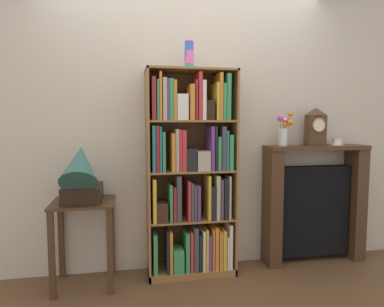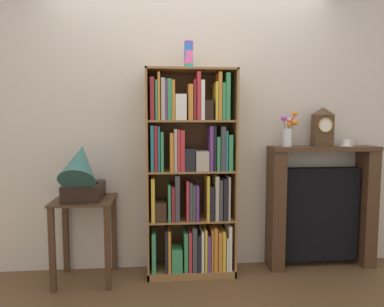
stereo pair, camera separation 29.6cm
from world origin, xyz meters
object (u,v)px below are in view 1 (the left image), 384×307
at_px(bookshelf, 192,179).
at_px(teacup_with_saucer, 337,142).
at_px(flower_vase, 284,130).
at_px(side_table_left, 84,225).
at_px(gramophone, 81,174).
at_px(mantel_clock, 316,127).
at_px(cup_stack, 189,55).
at_px(fireplace_mantel, 313,204).

xyz_separation_m(bookshelf, teacup_with_saucer, (1.42, 0.05, 0.31)).
distance_m(flower_vase, teacup_with_saucer, 0.56).
bearing_deg(teacup_with_saucer, side_table_left, -177.54).
bearing_deg(gramophone, bookshelf, 7.92).
height_order(side_table_left, mantel_clock, mantel_clock).
relative_size(cup_stack, side_table_left, 0.32).
bearing_deg(fireplace_mantel, teacup_with_saucer, -5.23).
bearing_deg(mantel_clock, flower_vase, -179.51).
bearing_deg(fireplace_mantel, bookshelf, -176.72).
xyz_separation_m(side_table_left, teacup_with_saucer, (2.34, 0.10, 0.64)).
relative_size(mantel_clock, flower_vase, 1.11).
xyz_separation_m(fireplace_mantel, teacup_with_saucer, (0.21, -0.02, 0.60)).
height_order(cup_stack, teacup_with_saucer, cup_stack).
height_order(bookshelf, teacup_with_saucer, bookshelf).
xyz_separation_m(bookshelf, side_table_left, (-0.92, -0.05, -0.34)).
bearing_deg(flower_vase, teacup_with_saucer, 0.55).
xyz_separation_m(mantel_clock, teacup_with_saucer, (0.23, 0.00, -0.15)).
relative_size(fireplace_mantel, mantel_clock, 3.20).
distance_m(cup_stack, mantel_clock, 1.36).
relative_size(mantel_clock, teacup_with_saucer, 2.61).
height_order(flower_vase, teacup_with_saucer, flower_vase).
bearing_deg(teacup_with_saucer, bookshelf, -177.99).
distance_m(bookshelf, flower_vase, 0.97).
bearing_deg(gramophone, flower_vase, 5.49).
distance_m(bookshelf, gramophone, 0.93).
height_order(fireplace_mantel, mantel_clock, mantel_clock).
bearing_deg(fireplace_mantel, side_table_left, -176.77).
relative_size(gramophone, teacup_with_saucer, 4.00).
height_order(bookshelf, cup_stack, cup_stack).
bearing_deg(side_table_left, teacup_with_saucer, 2.46).
bearing_deg(bookshelf, cup_stack, -145.83).
bearing_deg(gramophone, teacup_with_saucer, 4.34).
bearing_deg(cup_stack, bookshelf, 34.17).
relative_size(gramophone, mantel_clock, 1.53).
bearing_deg(bookshelf, teacup_with_saucer, 2.01).
bearing_deg(bookshelf, mantel_clock, 2.27).
bearing_deg(flower_vase, cup_stack, -175.83).
bearing_deg(cup_stack, teacup_with_saucer, 2.81).
xyz_separation_m(side_table_left, flower_vase, (1.79, 0.10, 0.76)).
relative_size(bookshelf, fireplace_mantel, 1.59).
xyz_separation_m(cup_stack, fireplace_mantel, (1.24, 0.09, -1.35)).
bearing_deg(mantel_clock, side_table_left, -177.34).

